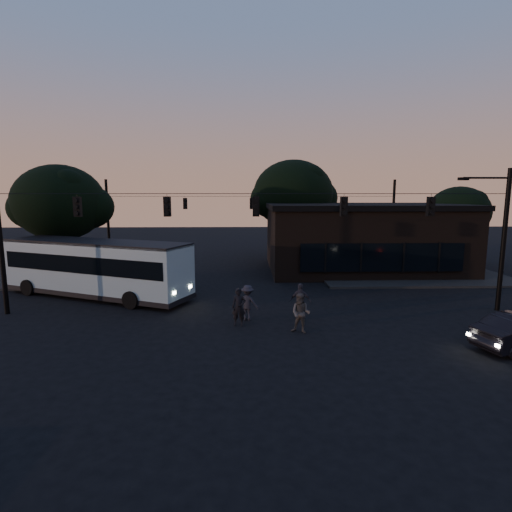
{
  "coord_description": "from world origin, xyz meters",
  "views": [
    {
      "loc": [
        -0.51,
        -16.44,
        6.16
      ],
      "look_at": [
        0.0,
        4.0,
        3.0
      ],
      "focal_mm": 28.0,
      "sensor_mm": 36.0,
      "label": 1
    }
  ],
  "objects_px": {
    "pedestrian_a": "(239,307)",
    "pedestrian_d": "(248,303)",
    "building": "(362,237)",
    "bus": "(96,266)",
    "pedestrian_b": "(301,313)",
    "pedestrian_c": "(301,302)"
  },
  "relations": [
    {
      "from": "pedestrian_a",
      "to": "pedestrian_d",
      "type": "xyz_separation_m",
      "value": [
        0.42,
        0.86,
        -0.03
      ]
    },
    {
      "from": "building",
      "to": "bus",
      "type": "height_order",
      "value": "building"
    },
    {
      "from": "pedestrian_b",
      "to": "building",
      "type": "bearing_deg",
      "value": 87.47
    },
    {
      "from": "bus",
      "to": "pedestrian_c",
      "type": "relative_size",
      "value": 6.7
    },
    {
      "from": "pedestrian_c",
      "to": "pedestrian_d",
      "type": "xyz_separation_m",
      "value": [
        -2.62,
        0.0,
        -0.04
      ]
    },
    {
      "from": "building",
      "to": "pedestrian_b",
      "type": "xyz_separation_m",
      "value": [
        -7.07,
        -15.23,
        -1.81
      ]
    },
    {
      "from": "pedestrian_b",
      "to": "pedestrian_c",
      "type": "relative_size",
      "value": 0.99
    },
    {
      "from": "pedestrian_a",
      "to": "pedestrian_d",
      "type": "bearing_deg",
      "value": 65.7
    },
    {
      "from": "bus",
      "to": "pedestrian_a",
      "type": "distance_m",
      "value": 10.41
    },
    {
      "from": "pedestrian_b",
      "to": "pedestrian_c",
      "type": "xyz_separation_m",
      "value": [
        0.25,
        1.91,
        0.01
      ]
    },
    {
      "from": "pedestrian_b",
      "to": "pedestrian_d",
      "type": "xyz_separation_m",
      "value": [
        -2.37,
        1.92,
        -0.02
      ]
    },
    {
      "from": "pedestrian_b",
      "to": "pedestrian_c",
      "type": "bearing_deg",
      "value": 104.95
    },
    {
      "from": "building",
      "to": "pedestrian_d",
      "type": "distance_m",
      "value": 16.43
    },
    {
      "from": "pedestrian_a",
      "to": "pedestrian_b",
      "type": "xyz_separation_m",
      "value": [
        2.79,
        -1.05,
        -0.0
      ]
    },
    {
      "from": "building",
      "to": "bus",
      "type": "distance_m",
      "value": 20.45
    },
    {
      "from": "bus",
      "to": "pedestrian_d",
      "type": "distance_m",
      "value": 10.34
    },
    {
      "from": "pedestrian_c",
      "to": "pedestrian_d",
      "type": "height_order",
      "value": "pedestrian_c"
    },
    {
      "from": "pedestrian_a",
      "to": "pedestrian_c",
      "type": "relative_size",
      "value": 0.99
    },
    {
      "from": "building",
      "to": "pedestrian_c",
      "type": "distance_m",
      "value": 15.07
    },
    {
      "from": "bus",
      "to": "pedestrian_d",
      "type": "height_order",
      "value": "bus"
    },
    {
      "from": "pedestrian_a",
      "to": "pedestrian_d",
      "type": "distance_m",
      "value": 0.96
    },
    {
      "from": "bus",
      "to": "pedestrian_a",
      "type": "bearing_deg",
      "value": -9.39
    }
  ]
}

